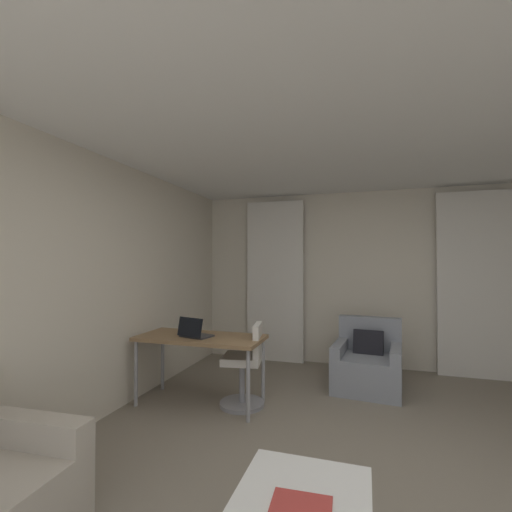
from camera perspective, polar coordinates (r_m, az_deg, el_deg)
The scene contains 11 objects.
ground_plane at distance 2.92m, azimuth 17.76°, elevation -32.82°, with size 12.00×12.00×0.00m, color gray.
wall_window at distance 5.52m, azimuth 17.46°, elevation -3.49°, with size 5.12×0.06×2.60m.
wall_left at distance 3.54m, azimuth -28.16°, elevation -4.80°, with size 0.06×6.12×2.60m.
ceiling at distance 2.71m, azimuth 17.42°, elevation 22.74°, with size 5.12×6.12×0.06m, color white.
curtain_left_panel at distance 5.56m, azimuth 3.10°, elevation -4.04°, with size 0.90×0.06×2.50m.
curtain_right_panel at distance 5.56m, azimuth 31.81°, elevation -3.88°, with size 0.90×0.06×2.50m.
armchair at distance 4.70m, azimuth 17.66°, elevation -16.55°, with size 0.84×0.86×0.83m.
desk at distance 4.00m, azimuth -8.96°, elevation -13.54°, with size 1.37×0.62×0.74m.
desk_chair at distance 3.97m, azimuth -1.68°, elevation -17.83°, with size 0.48×0.48×0.88m.
laptop at distance 3.93m, azimuth -9.93°, elevation -12.17°, with size 0.37×0.32×0.22m.
magazine_open at distance 2.00m, azimuth 7.32°, elevation -35.23°, with size 0.29×0.21×0.01m.
Camera 1 is at (-0.01, -2.48, 1.54)m, focal length 24.70 mm.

